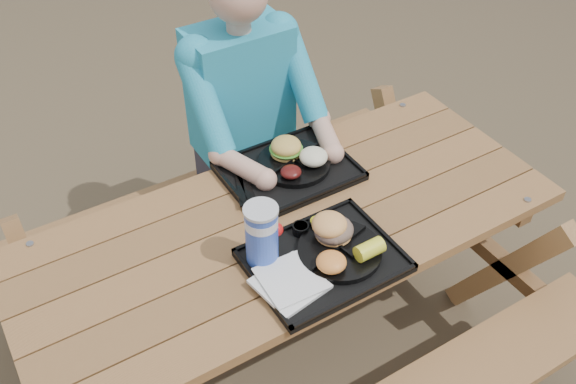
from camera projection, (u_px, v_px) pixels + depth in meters
ground at (288, 354)px, 2.60m from camera, size 60.00×60.00×0.00m
picnic_table at (288, 295)px, 2.35m from camera, size 1.80×1.49×0.75m
tray_near at (324, 261)px, 1.96m from camera, size 0.45×0.35×0.02m
tray_far at (288, 172)px, 2.28m from camera, size 0.45×0.35×0.02m
plate_near at (340, 251)px, 1.96m from camera, size 0.26×0.26×0.02m
plate_far at (294, 163)px, 2.28m from camera, size 0.26×0.26×0.02m
napkin_stack at (290, 283)px, 1.87m from camera, size 0.21×0.21×0.02m
soda_cup at (262, 236)px, 1.89m from camera, size 0.10×0.10×0.20m
condiment_bbq at (301, 229)px, 2.02m from camera, size 0.05×0.05×0.03m
condiment_mustard at (317, 224)px, 2.04m from camera, size 0.06×0.06×0.03m
sandwich at (334, 221)px, 1.96m from camera, size 0.12×0.12×0.12m
mac_cheese at (331, 262)px, 1.88m from camera, size 0.09×0.09×0.05m
corn_cob at (370, 249)px, 1.92m from camera, size 0.09×0.09×0.05m
cutlery_far at (246, 185)px, 2.20m from camera, size 0.06×0.17×0.01m
burger at (286, 143)px, 2.27m from camera, size 0.11×0.11×0.10m
baked_beans at (291, 172)px, 2.20m from camera, size 0.07×0.07×0.03m
potato_salad at (314, 157)px, 2.25m from camera, size 0.10×0.10×0.06m
diner at (245, 140)px, 2.62m from camera, size 0.48×0.84×1.28m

